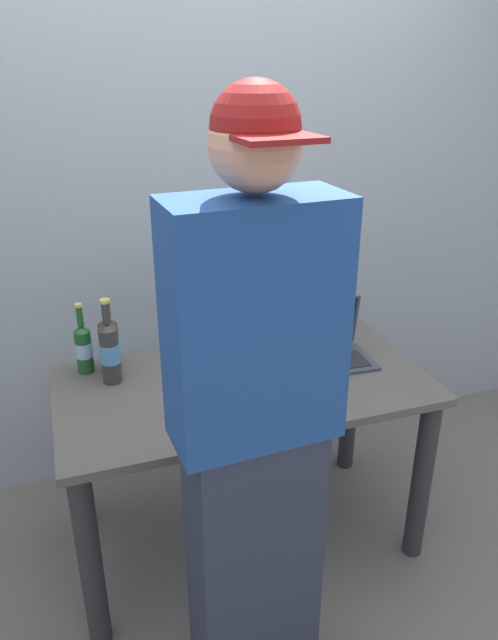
% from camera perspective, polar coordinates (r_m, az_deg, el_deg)
% --- Properties ---
extents(ground_plane, '(8.00, 8.00, 0.00)m').
position_cam_1_polar(ground_plane, '(2.68, -0.45, -20.01)').
color(ground_plane, slate).
rests_on(ground_plane, ground).
extents(desk, '(1.37, 0.72, 0.75)m').
position_cam_1_polar(desk, '(2.30, -0.50, -9.18)').
color(desk, '#56514C').
rests_on(desk, ground).
extents(laptop, '(0.36, 0.28, 0.23)m').
position_cam_1_polar(laptop, '(2.38, 7.19, -2.53)').
color(laptop, '#383D4C').
rests_on(laptop, desk).
extents(beer_bottle_dark, '(0.06, 0.06, 0.28)m').
position_cam_1_polar(beer_bottle_dark, '(2.33, -15.60, -2.55)').
color(beer_bottle_dark, '#1E5123').
rests_on(beer_bottle_dark, desk).
extents(beer_bottle_green, '(0.08, 0.08, 0.30)m').
position_cam_1_polar(beer_bottle_green, '(2.30, -13.27, -2.18)').
color(beer_bottle_green, '#472B14').
rests_on(beer_bottle_green, desk).
extents(beer_bottle_brown, '(0.07, 0.07, 0.33)m').
position_cam_1_polar(beer_bottle_brown, '(2.23, -13.23, -2.92)').
color(beer_bottle_brown, '#333333').
rests_on(beer_bottle_brown, desk).
extents(person_figure, '(0.44, 0.29, 1.83)m').
position_cam_1_polar(person_figure, '(1.59, 0.50, -11.52)').
color(person_figure, '#2D3347').
rests_on(person_figure, ground).
extents(back_wall, '(6.00, 0.10, 2.60)m').
position_cam_1_polar(back_wall, '(2.66, -5.42, 11.74)').
color(back_wall, '#99A3AD').
rests_on(back_wall, ground).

